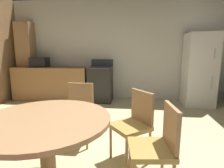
{
  "coord_description": "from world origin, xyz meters",
  "views": [
    {
      "loc": [
        0.47,
        -1.98,
        1.36
      ],
      "look_at": [
        0.11,
        1.11,
        0.78
      ],
      "focal_mm": 29.27,
      "sensor_mm": 36.0,
      "label": 1
    }
  ],
  "objects": [
    {
      "name": "oven_range",
      "position": [
        -0.39,
        2.72,
        0.47
      ],
      "size": [
        0.6,
        0.6,
        1.1
      ],
      "color": "black",
      "rests_on": "ground"
    },
    {
      "name": "chair_east",
      "position": [
        0.71,
        -0.38,
        0.5
      ],
      "size": [
        0.44,
        0.44,
        0.87
      ],
      "rotation": [
        0.0,
        0.0,
        3.26
      ],
      "color": "#9E754C",
      "rests_on": "ground"
    },
    {
      "name": "microwave",
      "position": [
        -2.06,
        2.72,
        1.03
      ],
      "size": [
        0.44,
        0.32,
        0.26
      ],
      "primitive_type": "cube",
      "color": "black",
      "rests_on": "kitchen_counter"
    },
    {
      "name": "chair_north",
      "position": [
        -0.32,
        0.53,
        0.5
      ],
      "size": [
        0.4,
        0.4,
        0.87
      ],
      "rotation": [
        0.0,
        0.0,
        4.71
      ],
      "color": "#9E754C",
      "rests_on": "ground"
    },
    {
      "name": "ground_plane",
      "position": [
        0.0,
        0.0,
        0.0
      ],
      "size": [
        14.0,
        14.0,
        0.0
      ],
      "primitive_type": "plane",
      "color": "tan"
    },
    {
      "name": "kitchen_counter",
      "position": [
        -1.74,
        2.72,
        0.45
      ],
      "size": [
        2.01,
        0.6,
        0.9
      ],
      "primitive_type": "cube",
      "color": "olive",
      "rests_on": "ground"
    },
    {
      "name": "dining_table",
      "position": [
        -0.31,
        -0.5,
        0.6
      ],
      "size": [
        1.19,
        1.19,
        0.76
      ],
      "color": "#9E754C",
      "rests_on": "ground"
    },
    {
      "name": "wall_back",
      "position": [
        0.0,
        3.12,
        1.35
      ],
      "size": [
        6.1,
        0.12,
        2.7
      ],
      "primitive_type": "cube",
      "color": "beige",
      "rests_on": "ground"
    },
    {
      "name": "pantry_column",
      "position": [
        -2.53,
        2.9,
        1.05
      ],
      "size": [
        0.44,
        0.36,
        2.1
      ],
      "primitive_type": "cube",
      "color": "#9E754C",
      "rests_on": "ground"
    },
    {
      "name": "chair_northeast",
      "position": [
        0.5,
        0.13,
        0.5
      ],
      "size": [
        0.56,
        0.56,
        0.87
      ],
      "rotation": [
        0.0,
        0.0,
        3.81
      ],
      "color": "#9E754C",
      "rests_on": "ground"
    },
    {
      "name": "refrigerator",
      "position": [
        2.06,
        2.67,
        0.88
      ],
      "size": [
        0.68,
        0.68,
        1.76
      ],
      "color": "white",
      "rests_on": "ground"
    }
  ]
}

